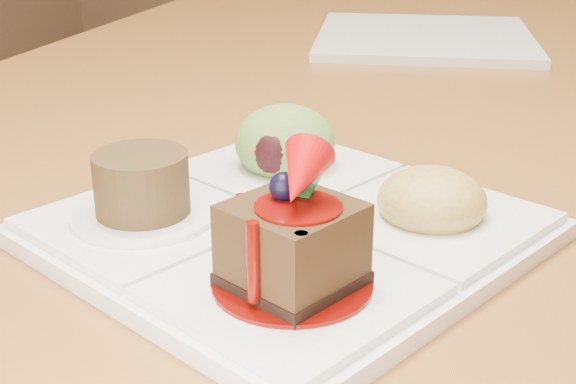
% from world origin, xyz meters
% --- Properties ---
extents(dining_table, '(1.00, 1.80, 0.75)m').
position_xyz_m(dining_table, '(0.00, 0.00, 0.68)').
color(dining_table, '#925925').
rests_on(dining_table, ground).
extents(sampler_plate, '(0.37, 0.37, 0.11)m').
position_xyz_m(sampler_plate, '(0.01, -0.65, 0.77)').
color(sampler_plate, white).
rests_on(sampler_plate, dining_table).
extents(second_plate, '(0.34, 0.34, 0.01)m').
position_xyz_m(second_plate, '(-0.01, 0.00, 0.76)').
color(second_plate, white).
rests_on(second_plate, dining_table).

